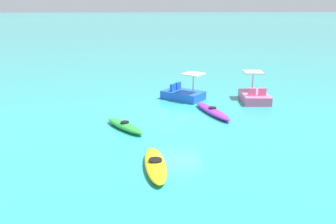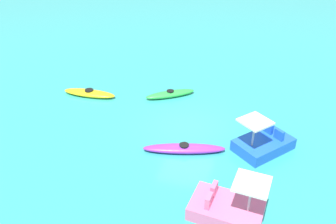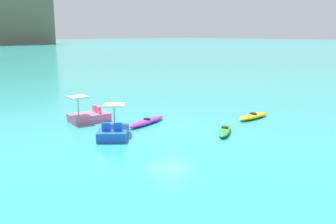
% 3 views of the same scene
% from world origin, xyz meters
% --- Properties ---
extents(ground_plane, '(600.00, 600.00, 0.00)m').
position_xyz_m(ground_plane, '(0.00, 0.00, 0.00)').
color(ground_plane, teal).
extents(kayak_green, '(2.60, 2.03, 0.37)m').
position_xyz_m(kayak_green, '(1.60, -2.72, 0.16)').
color(kayak_green, green).
rests_on(kayak_green, ground_plane).
extents(kayak_yellow, '(2.95, 0.81, 0.37)m').
position_xyz_m(kayak_yellow, '(5.85, -1.61, 0.16)').
color(kayak_yellow, yellow).
rests_on(kayak_yellow, ground_plane).
extents(kayak_purple, '(3.54, 1.54, 0.37)m').
position_xyz_m(kayak_purple, '(-0.29, 1.87, 0.16)').
color(kayak_purple, purple).
rests_on(kayak_purple, ground_plane).
extents(pedal_boat_blue, '(2.70, 2.80, 1.68)m').
position_xyz_m(pedal_boat_blue, '(-3.47, 0.80, 0.34)').
color(pedal_boat_blue, blue).
rests_on(pedal_boat_blue, ground_plane).
extents(pedal_boat_pink, '(2.59, 1.77, 1.68)m').
position_xyz_m(pedal_boat_pink, '(-2.52, 4.96, 0.34)').
color(pedal_boat_pink, pink).
rests_on(pedal_boat_pink, ground_plane).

